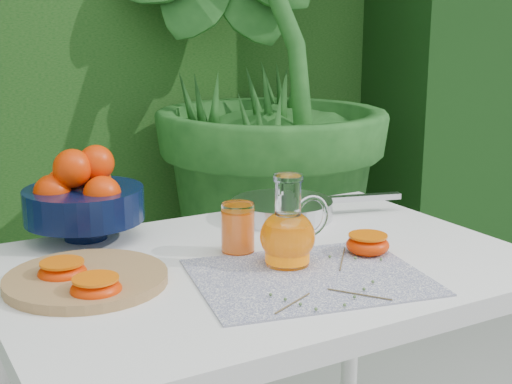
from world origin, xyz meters
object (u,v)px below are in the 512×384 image
white_table (261,300)px  saute_pan (284,208)px  juice_pitcher (289,234)px  cutting_board (86,279)px  fruit_bowl (83,197)px

white_table → saute_pan: 0.32m
white_table → juice_pitcher: juice_pitcher is taller
white_table → cutting_board: size_ratio=3.54×
cutting_board → saute_pan: bearing=20.1°
fruit_bowl → saute_pan: fruit_bowl is taller
cutting_board → fruit_bowl: fruit_bowl is taller
juice_pitcher → saute_pan: (0.16, 0.28, -0.04)m
fruit_bowl → saute_pan: size_ratio=0.76×
white_table → cutting_board: cutting_board is taller
fruit_bowl → white_table: bearing=-50.0°
cutting_board → saute_pan: saute_pan is taller
white_table → juice_pitcher: size_ratio=5.88×
white_table → saute_pan: bearing=50.2°
white_table → saute_pan: saute_pan is taller
juice_pitcher → cutting_board: bearing=165.6°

